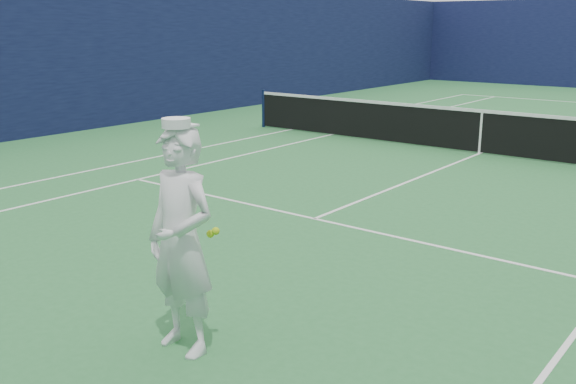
% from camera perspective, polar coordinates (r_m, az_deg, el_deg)
% --- Properties ---
extents(ground, '(80.00, 80.00, 0.00)m').
position_cam_1_polar(ground, '(15.20, 16.63, 3.27)').
color(ground, '#2A7038').
rests_on(ground, ground).
extents(court_markings, '(11.03, 23.83, 0.01)m').
position_cam_1_polar(court_markings, '(15.19, 16.63, 3.29)').
color(court_markings, white).
rests_on(court_markings, ground).
extents(windscreen_fence, '(20.12, 36.12, 4.00)m').
position_cam_1_polar(windscreen_fence, '(14.95, 17.19, 10.80)').
color(windscreen_fence, '#10143D').
rests_on(windscreen_fence, ground).
extents(tennis_net, '(12.88, 0.09, 1.07)m').
position_cam_1_polar(tennis_net, '(15.10, 16.78, 5.33)').
color(tennis_net, '#141E4C').
rests_on(tennis_net, ground).
extents(tennis_player, '(0.80, 0.51, 2.09)m').
position_cam_1_polar(tennis_player, '(5.64, -9.46, -4.33)').
color(tennis_player, white).
rests_on(tennis_player, ground).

